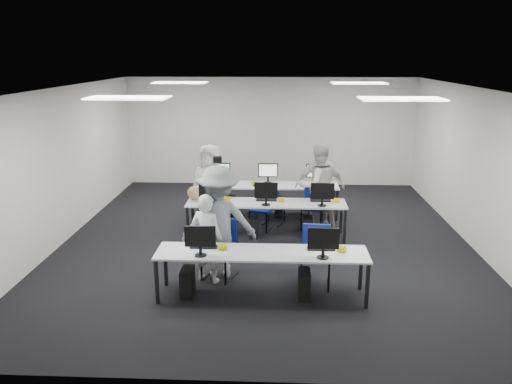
{
  "coord_description": "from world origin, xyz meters",
  "views": [
    {
      "loc": [
        0.23,
        -9.39,
        3.61
      ],
      "look_at": [
        -0.2,
        -0.0,
        1.0
      ],
      "focal_mm": 35.0,
      "sensor_mm": 36.0,
      "label": 1
    }
  ],
  "objects_px": {
    "chair_0": "(220,260)",
    "chair_4": "(312,215)",
    "chair_1": "(315,267)",
    "photographer": "(219,222)",
    "desk_mid": "(266,205)",
    "student_3": "(320,186)",
    "desk_front": "(262,255)",
    "chair_2": "(209,213)",
    "chair_6": "(273,212)",
    "chair_7": "(318,211)",
    "student_2": "(210,185)",
    "chair_3": "(261,217)",
    "student_0": "(207,238)",
    "student_1": "(318,186)",
    "chair_5": "(211,209)"
  },
  "relations": [
    {
      "from": "desk_front",
      "to": "desk_mid",
      "type": "bearing_deg",
      "value": 90.0
    },
    {
      "from": "desk_front",
      "to": "chair_6",
      "type": "relative_size",
      "value": 3.9
    },
    {
      "from": "student_1",
      "to": "student_3",
      "type": "xyz_separation_m",
      "value": [
        0.04,
        0.01,
        -0.01
      ]
    },
    {
      "from": "desk_front",
      "to": "student_3",
      "type": "xyz_separation_m",
      "value": [
        1.12,
        3.28,
        0.22
      ]
    },
    {
      "from": "desk_front",
      "to": "chair_2",
      "type": "distance_m",
      "value": 3.48
    },
    {
      "from": "student_0",
      "to": "photographer",
      "type": "relative_size",
      "value": 0.78
    },
    {
      "from": "chair_7",
      "to": "student_3",
      "type": "height_order",
      "value": "student_3"
    },
    {
      "from": "chair_0",
      "to": "chair_4",
      "type": "relative_size",
      "value": 1.07
    },
    {
      "from": "chair_0",
      "to": "chair_1",
      "type": "distance_m",
      "value": 1.58
    },
    {
      "from": "desk_front",
      "to": "chair_0",
      "type": "bearing_deg",
      "value": 137.45
    },
    {
      "from": "chair_6",
      "to": "photographer",
      "type": "distance_m",
      "value": 2.92
    },
    {
      "from": "student_3",
      "to": "chair_3",
      "type": "bearing_deg",
      "value": -173.64
    },
    {
      "from": "chair_5",
      "to": "desk_front",
      "type": "bearing_deg",
      "value": -87.79
    },
    {
      "from": "student_3",
      "to": "desk_front",
      "type": "bearing_deg",
      "value": -112.56
    },
    {
      "from": "student_0",
      "to": "student_1",
      "type": "relative_size",
      "value": 0.81
    },
    {
      "from": "chair_0",
      "to": "chair_2",
      "type": "relative_size",
      "value": 1.12
    },
    {
      "from": "chair_5",
      "to": "photographer",
      "type": "xyz_separation_m",
      "value": [
        0.53,
        -2.82,
        0.67
      ]
    },
    {
      "from": "chair_0",
      "to": "chair_6",
      "type": "height_order",
      "value": "chair_0"
    },
    {
      "from": "desk_front",
      "to": "photographer",
      "type": "bearing_deg",
      "value": 135.97
    },
    {
      "from": "desk_front",
      "to": "photographer",
      "type": "distance_m",
      "value": 1.04
    },
    {
      "from": "chair_0",
      "to": "student_0",
      "type": "xyz_separation_m",
      "value": [
        -0.19,
        -0.15,
        0.43
      ]
    },
    {
      "from": "chair_6",
      "to": "student_2",
      "type": "relative_size",
      "value": 0.47
    },
    {
      "from": "student_2",
      "to": "photographer",
      "type": "xyz_separation_m",
      "value": [
        0.51,
        -2.68,
        0.07
      ]
    },
    {
      "from": "chair_5",
      "to": "chair_6",
      "type": "distance_m",
      "value": 1.4
    },
    {
      "from": "chair_1",
      "to": "chair_2",
      "type": "height_order",
      "value": "chair_1"
    },
    {
      "from": "chair_6",
      "to": "chair_7",
      "type": "xyz_separation_m",
      "value": [
        0.98,
        0.12,
        0.02
      ]
    },
    {
      "from": "student_0",
      "to": "student_3",
      "type": "relative_size",
      "value": 0.82
    },
    {
      "from": "chair_3",
      "to": "student_1",
      "type": "xyz_separation_m",
      "value": [
        1.19,
        0.21,
        0.65
      ]
    },
    {
      "from": "chair_6",
      "to": "chair_7",
      "type": "height_order",
      "value": "chair_7"
    },
    {
      "from": "photographer",
      "to": "desk_mid",
      "type": "bearing_deg",
      "value": -120.54
    },
    {
      "from": "chair_1",
      "to": "chair_7",
      "type": "distance_m",
      "value": 3.1
    },
    {
      "from": "desk_mid",
      "to": "chair_1",
      "type": "distance_m",
      "value": 2.35
    },
    {
      "from": "chair_3",
      "to": "photographer",
      "type": "relative_size",
      "value": 0.44
    },
    {
      "from": "chair_1",
      "to": "chair_6",
      "type": "relative_size",
      "value": 1.17
    },
    {
      "from": "student_3",
      "to": "photographer",
      "type": "distance_m",
      "value": 3.17
    },
    {
      "from": "desk_mid",
      "to": "chair_2",
      "type": "distance_m",
      "value": 1.46
    },
    {
      "from": "chair_2",
      "to": "student_2",
      "type": "distance_m",
      "value": 0.62
    },
    {
      "from": "chair_3",
      "to": "chair_5",
      "type": "xyz_separation_m",
      "value": [
        -1.14,
        0.46,
        0.01
      ]
    },
    {
      "from": "desk_mid",
      "to": "chair_1",
      "type": "height_order",
      "value": "chair_1"
    },
    {
      "from": "chair_2",
      "to": "student_0",
      "type": "bearing_deg",
      "value": -88.59
    },
    {
      "from": "chair_3",
      "to": "student_2",
      "type": "relative_size",
      "value": 0.48
    },
    {
      "from": "desk_mid",
      "to": "student_3",
      "type": "xyz_separation_m",
      "value": [
        1.12,
        0.68,
        0.22
      ]
    },
    {
      "from": "chair_5",
      "to": "student_3",
      "type": "distance_m",
      "value": 2.46
    },
    {
      "from": "chair_1",
      "to": "photographer",
      "type": "xyz_separation_m",
      "value": [
        -1.57,
        0.25,
        0.64
      ]
    },
    {
      "from": "photographer",
      "to": "chair_0",
      "type": "bearing_deg",
      "value": 87.57
    },
    {
      "from": "chair_0",
      "to": "photographer",
      "type": "bearing_deg",
      "value": 116.22
    },
    {
      "from": "chair_5",
      "to": "student_1",
      "type": "relative_size",
      "value": 0.49
    },
    {
      "from": "chair_3",
      "to": "student_0",
      "type": "height_order",
      "value": "student_0"
    },
    {
      "from": "student_2",
      "to": "photographer",
      "type": "bearing_deg",
      "value": -62.97
    },
    {
      "from": "chair_4",
      "to": "photographer",
      "type": "xyz_separation_m",
      "value": [
        -1.7,
        -2.47,
        0.66
      ]
    }
  ]
}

